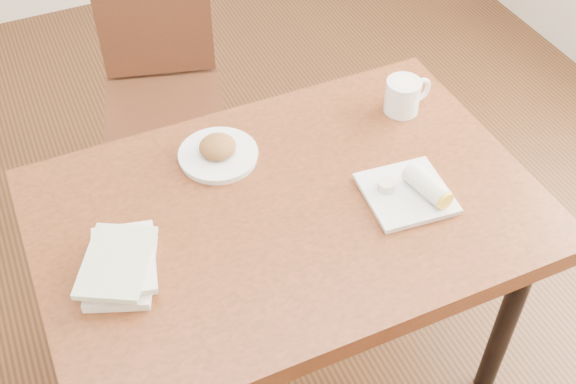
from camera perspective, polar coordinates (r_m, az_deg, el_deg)
name	(u,v)px	position (r m, az deg, el deg)	size (l,w,h in m)	color
ground	(288,362)	(2.46, 0.00, -13.30)	(4.00, 5.00, 0.01)	#472814
table	(288,226)	(1.91, 0.00, -2.70)	(1.29, 0.86, 0.75)	brown
chair_far	(161,78)	(2.65, -9.97, 8.86)	(0.52, 0.52, 0.95)	#442013
plate_scone	(218,152)	(1.98, -5.55, 3.16)	(0.22, 0.22, 0.07)	white
coffee_mug	(404,95)	(2.14, 9.15, 7.58)	(0.15, 0.10, 0.10)	white
plate_burrito	(413,191)	(1.89, 9.82, 0.09)	(0.23, 0.23, 0.07)	white
book_stack	(121,265)	(1.74, -13.08, -5.62)	(0.24, 0.27, 0.06)	white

